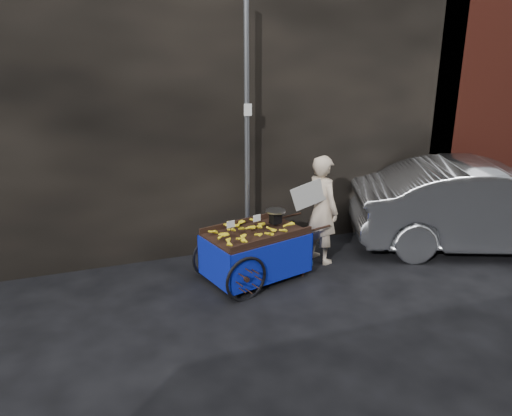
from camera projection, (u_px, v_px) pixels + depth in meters
name	position (u px, v px, depth m)	size (l,w,h in m)	color
ground	(257.00, 293.00, 7.06)	(80.00, 80.00, 0.00)	black
building_wall	(228.00, 94.00, 8.71)	(13.50, 2.00, 5.00)	black
street_pole	(247.00, 135.00, 7.67)	(0.12, 0.10, 4.00)	slate
banana_cart	(253.00, 238.00, 7.28)	(2.11, 1.34, 1.06)	black
vendor	(322.00, 209.00, 7.84)	(0.87, 0.72, 1.74)	beige
plastic_bag	(304.00, 263.00, 7.70)	(0.29, 0.23, 0.26)	#164BA9
parked_car	(488.00, 206.00, 8.39)	(1.57, 4.50, 1.48)	silver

